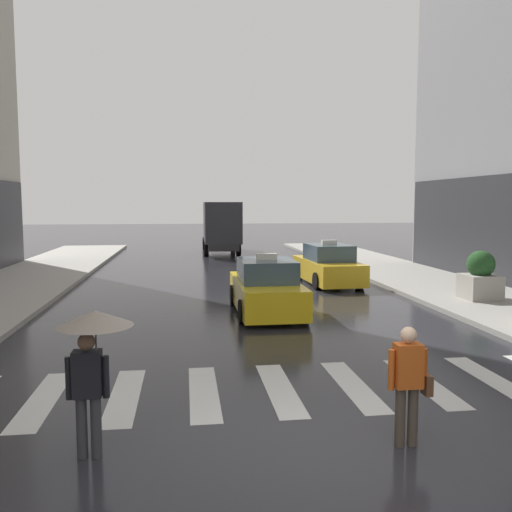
{
  "coord_description": "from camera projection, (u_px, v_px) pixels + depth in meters",
  "views": [
    {
      "loc": [
        -1.64,
        -6.17,
        3.3
      ],
      "look_at": [
        0.24,
        8.0,
        1.89
      ],
      "focal_mm": 37.74,
      "sensor_mm": 36.0,
      "label": 1
    }
  ],
  "objects": [
    {
      "name": "taxi_lead",
      "position": [
        266.0,
        289.0,
        16.15
      ],
      "size": [
        1.94,
        4.55,
        1.8
      ],
      "color": "yellow",
      "rests_on": "ground"
    },
    {
      "name": "box_truck",
      "position": [
        221.0,
        225.0,
        34.84
      ],
      "size": [
        2.35,
        7.57,
        3.35
      ],
      "color": "#2D2D2D",
      "rests_on": "ground"
    },
    {
      "name": "pedestrian_with_umbrella",
      "position": [
        93.0,
        343.0,
        6.85
      ],
      "size": [
        0.96,
        0.96,
        1.94
      ],
      "color": "#333338",
      "rests_on": "ground"
    },
    {
      "name": "planter_mid_block",
      "position": [
        480.0,
        277.0,
        17.66
      ],
      "size": [
        1.1,
        1.1,
        1.6
      ],
      "color": "#A8A399",
      "rests_on": "curb_right"
    },
    {
      "name": "crosswalk_markings",
      "position": [
        280.0,
        388.0,
        9.58
      ],
      "size": [
        11.3,
        2.8,
        0.01
      ],
      "color": "silver",
      "rests_on": "ground"
    },
    {
      "name": "taxi_second",
      "position": [
        328.0,
        266.0,
        21.94
      ],
      "size": [
        2.09,
        4.61,
        1.8
      ],
      "color": "gold",
      "rests_on": "ground"
    },
    {
      "name": "ground_plane",
      "position": [
        322.0,
        472.0,
        6.62
      ],
      "size": [
        160.0,
        160.0,
        0.0
      ],
      "primitive_type": "plane",
      "color": "#26262B"
    },
    {
      "name": "pedestrian_with_handbag",
      "position": [
        408.0,
        379.0,
        7.25
      ],
      "size": [
        0.6,
        0.24,
        1.65
      ],
      "color": "#473D33",
      "rests_on": "ground"
    }
  ]
}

